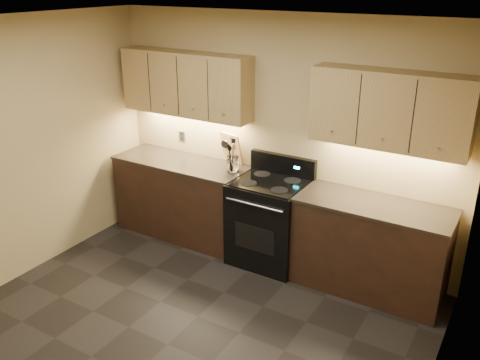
# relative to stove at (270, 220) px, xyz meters

# --- Properties ---
(floor) EXTENTS (4.00, 4.00, 0.00)m
(floor) POSITION_rel_stove_xyz_m (-0.08, -1.68, -0.48)
(floor) COLOR black
(floor) RESTS_ON ground
(ceiling) EXTENTS (4.00, 4.00, 0.00)m
(ceiling) POSITION_rel_stove_xyz_m (-0.08, -1.68, 2.12)
(ceiling) COLOR silver
(ceiling) RESTS_ON wall_back
(wall_back) EXTENTS (4.00, 0.04, 2.60)m
(wall_back) POSITION_rel_stove_xyz_m (-0.08, 0.32, 0.82)
(wall_back) COLOR tan
(wall_back) RESTS_ON ground
(wall_right) EXTENTS (0.04, 4.00, 2.60)m
(wall_right) POSITION_rel_stove_xyz_m (1.92, -1.68, 0.82)
(wall_right) COLOR tan
(wall_right) RESTS_ON ground
(counter_left) EXTENTS (1.62, 0.62, 0.93)m
(counter_left) POSITION_rel_stove_xyz_m (-1.18, 0.02, -0.01)
(counter_left) COLOR black
(counter_left) RESTS_ON ground
(counter_right) EXTENTS (1.46, 0.62, 0.93)m
(counter_right) POSITION_rel_stove_xyz_m (1.10, 0.02, -0.01)
(counter_right) COLOR black
(counter_right) RESTS_ON ground
(stove) EXTENTS (0.76, 0.68, 1.14)m
(stove) POSITION_rel_stove_xyz_m (0.00, 0.00, 0.00)
(stove) COLOR black
(stove) RESTS_ON ground
(upper_cab_left) EXTENTS (1.60, 0.30, 0.70)m
(upper_cab_left) POSITION_rel_stove_xyz_m (-1.18, 0.17, 1.32)
(upper_cab_left) COLOR tan
(upper_cab_left) RESTS_ON wall_back
(upper_cab_right) EXTENTS (1.44, 0.30, 0.70)m
(upper_cab_right) POSITION_rel_stove_xyz_m (1.10, 0.17, 1.32)
(upper_cab_right) COLOR tan
(upper_cab_right) RESTS_ON wall_back
(outlet_plate) EXTENTS (0.08, 0.01, 0.12)m
(outlet_plate) POSITION_rel_stove_xyz_m (-1.38, 0.31, 0.64)
(outlet_plate) COLOR #B2B5BA
(outlet_plate) RESTS_ON wall_back
(utensil_crock) EXTENTS (0.16, 0.16, 0.17)m
(utensil_crock) POSITION_rel_stove_xyz_m (-0.50, 0.06, 0.53)
(utensil_crock) COLOR white
(utensil_crock) RESTS_ON counter_left
(cutting_board) EXTENTS (0.30, 0.16, 0.36)m
(cutting_board) POSITION_rel_stove_xyz_m (-0.65, 0.27, 0.63)
(cutting_board) COLOR tan
(cutting_board) RESTS_ON counter_left
(wooden_spoon) EXTENTS (0.11, 0.08, 0.31)m
(wooden_spoon) POSITION_rel_stove_xyz_m (-0.53, 0.04, 0.62)
(wooden_spoon) COLOR tan
(wooden_spoon) RESTS_ON utensil_crock
(black_spoon) EXTENTS (0.08, 0.15, 0.33)m
(black_spoon) POSITION_rel_stove_xyz_m (-0.52, 0.06, 0.63)
(black_spoon) COLOR black
(black_spoon) RESTS_ON utensil_crock
(black_turner) EXTENTS (0.11, 0.15, 0.37)m
(black_turner) POSITION_rel_stove_xyz_m (-0.50, 0.04, 0.65)
(black_turner) COLOR black
(black_turner) RESTS_ON utensil_crock
(steel_spatula) EXTENTS (0.19, 0.15, 0.38)m
(steel_spatula) POSITION_rel_stove_xyz_m (-0.47, 0.08, 0.65)
(steel_spatula) COLOR silver
(steel_spatula) RESTS_ON utensil_crock
(steel_skimmer) EXTENTS (0.21, 0.12, 0.35)m
(steel_skimmer) POSITION_rel_stove_xyz_m (-0.46, 0.04, 0.64)
(steel_skimmer) COLOR silver
(steel_skimmer) RESTS_ON utensil_crock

